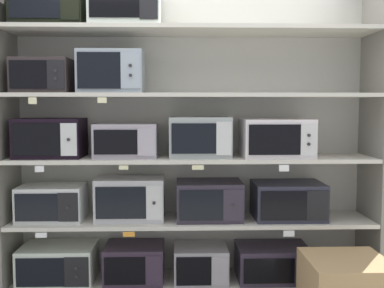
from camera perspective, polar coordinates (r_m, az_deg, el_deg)
name	(u,v)px	position (r m, az deg, el deg)	size (l,w,h in m)	color
back_panel	(191,124)	(3.95, -0.12, 2.46)	(3.02, 0.04, 2.72)	beige
upright_left	(6,125)	(3.91, -21.63, 2.10)	(0.05, 0.50, 2.72)	gray
upright_right	(374,125)	(3.99, 21.16, 2.16)	(0.05, 0.50, 2.72)	gray
shelf_0	(192,281)	(3.94, 0.00, -16.26)	(2.82, 0.50, 0.03)	beige
microwave_0	(58,263)	(3.99, -15.89, -13.74)	(0.58, 0.42, 0.29)	silver
microwave_1	(135,262)	(3.89, -6.97, -14.07)	(0.46, 0.39, 0.29)	#342737
microwave_2	(201,263)	(3.88, 1.04, -14.19)	(0.42, 0.39, 0.27)	#9F9BA2
microwave_3	(272,262)	(3.95, 9.71, -13.94)	(0.57, 0.42, 0.27)	#32293A
shelf_1	(192,220)	(3.79, 0.00, -9.24)	(2.82, 0.50, 0.03)	beige
microwave_4	(52,203)	(3.88, -16.62, -6.83)	(0.50, 0.36, 0.27)	silver
microwave_5	(130,198)	(3.76, -7.48, -6.56)	(0.53, 0.35, 0.33)	#BCBBC1
microwave_6	(209,200)	(3.75, 2.08, -6.80)	(0.51, 0.41, 0.30)	#2F2835
microwave_7	(288,200)	(3.85, 11.53, -6.70)	(0.55, 0.41, 0.29)	#282937
price_tag_2	(41,235)	(3.69, -17.82, -10.48)	(0.08, 0.00, 0.04)	white
price_tag_3	(129,234)	(3.57, -7.66, -10.80)	(0.09, 0.00, 0.04)	orange
price_tag_4	(289,234)	(3.65, 11.67, -10.59)	(0.08, 0.00, 0.05)	white
shelf_2	(192,159)	(3.70, 0.00, -1.78)	(2.82, 0.50, 0.03)	beige
microwave_8	(51,138)	(3.81, -16.76, 0.72)	(0.50, 0.39, 0.30)	black
microwave_9	(126,140)	(3.70, -7.95, 0.45)	(0.48, 0.38, 0.26)	#A59BA9
microwave_10	(200,137)	(3.68, 0.95, 0.88)	(0.48, 0.39, 0.31)	#99A2A1
microwave_11	(276,138)	(3.76, 10.16, 0.75)	(0.54, 0.44, 0.30)	silver
price_tag_5	(39,169)	(3.59, -18.00, -2.89)	(0.07, 0.00, 0.05)	white
price_tag_6	(124,168)	(3.47, -8.28, -2.84)	(0.07, 0.00, 0.03)	beige
price_tag_7	(198,167)	(3.45, 0.72, -2.86)	(0.09, 0.00, 0.03)	beige
price_tag_8	(284,168)	(3.54, 11.09, -2.88)	(0.08, 0.00, 0.05)	white
shelf_3	(192,95)	(3.68, 0.00, 5.92)	(2.82, 0.50, 0.03)	beige
microwave_12	(44,76)	(3.82, -17.53, 7.85)	(0.42, 0.40, 0.26)	#342B2C
microwave_13	(112,72)	(3.71, -9.71, 8.57)	(0.49, 0.39, 0.32)	#97A2AE
price_tag_9	(33,101)	(3.57, -18.76, 4.99)	(0.06, 0.00, 0.05)	beige
price_tag_10	(102,100)	(3.46, -10.84, 5.24)	(0.07, 0.00, 0.04)	beige
shelf_4	(192,31)	(3.72, 0.00, 13.57)	(2.82, 0.50, 0.03)	beige
microwave_14	(50,7)	(3.87, -16.88, 15.61)	(0.54, 0.35, 0.31)	black
microwave_15	(126,7)	(3.76, -8.03, 16.11)	(0.52, 0.42, 0.32)	silver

